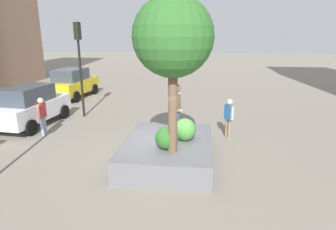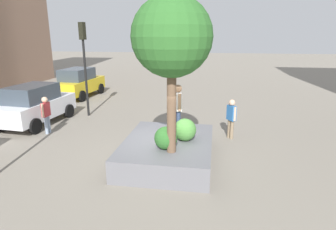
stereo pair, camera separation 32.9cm
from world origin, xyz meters
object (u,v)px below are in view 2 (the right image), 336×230
skateboard (178,132)px  skateboarder (178,105)px  sedan_parked (35,104)px  traffic_light_corner (84,54)px  plaza_tree (172,38)px  passerby_with_bag (46,112)px  planter_ledge (168,150)px  pedestrian_crossing (231,116)px  taxi_cab (79,83)px

skateboard → skateboarder: skateboarder is taller
sedan_parked → traffic_light_corner: (1.87, -1.83, 2.29)m
skateboard → traffic_light_corner: traffic_light_corner is taller
plaza_tree → passerby_with_bag: (2.91, 5.99, -3.20)m
planter_ledge → plaza_tree: 3.91m
skateboard → passerby_with_bag: size_ratio=0.50×
skateboarder → pedestrian_crossing: size_ratio=1.04×
skateboarder → taxi_cab: size_ratio=0.40×
skateboard → sedan_parked: bearing=71.7°
skateboard → passerby_with_bag: 6.10m
traffic_light_corner → plaza_tree: bearing=-137.5°
passerby_with_bag → pedestrian_crossing: size_ratio=0.99×
sedan_parked → skateboarder: bearing=-108.3°
plaza_tree → traffic_light_corner: bearing=42.5°
plaza_tree → taxi_cab: bearing=38.0°
plaza_tree → traffic_light_corner: 8.08m
plaza_tree → pedestrian_crossing: 5.17m
skateboard → pedestrian_crossing: (1.89, -2.00, 0.17)m
planter_ledge → skateboard: 0.86m
planter_ledge → plaza_tree: (-0.96, -0.26, 3.78)m
traffic_light_corner → passerby_with_bag: size_ratio=2.93×
traffic_light_corner → pedestrian_crossing: (-2.36, -7.41, -2.31)m
passerby_with_bag → skateboarder: bearing=-101.7°
skateboarder → sedan_parked: skateboarder is taller
planter_ledge → skateboard: size_ratio=4.85×
passerby_with_bag → pedestrian_crossing: 8.00m
pedestrian_crossing → passerby_with_bag: bearing=94.7°
sedan_parked → passerby_with_bag: sedan_parked is taller
skateboard → taxi_cab: 11.82m
plaza_tree → passerby_with_bag: plaza_tree is taller
planter_ledge → passerby_with_bag: 6.08m
passerby_with_bag → traffic_light_corner: bearing=-10.5°
taxi_cab → passerby_with_bag: bearing=-164.4°
plaza_tree → traffic_light_corner: plaza_tree is taller
planter_ledge → passerby_with_bag: passerby_with_bag is taller
plaza_tree → taxi_cab: size_ratio=1.04×
skateboarder → traffic_light_corner: 7.04m
taxi_cab → planter_ledge: bearing=-140.2°
sedan_parked → taxi_cab: taxi_cab is taller
skateboarder → plaza_tree: bearing=-179.4°
plaza_tree → skateboard: size_ratio=5.57×
sedan_parked → taxi_cab: 6.32m
planter_ledge → taxi_cab: bearing=39.8°
skateboard → taxi_cab: bearing=42.9°
taxi_cab → passerby_with_bag: (-7.42, -2.07, -0.06)m
plaza_tree → planter_ledge: bearing=15.3°
planter_ledge → skateboarder: (0.71, -0.25, 1.45)m
skateboard → passerby_with_bag: (1.24, 5.97, 0.16)m
skateboard → pedestrian_crossing: 2.76m
sedan_parked → pedestrian_crossing: size_ratio=2.57×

